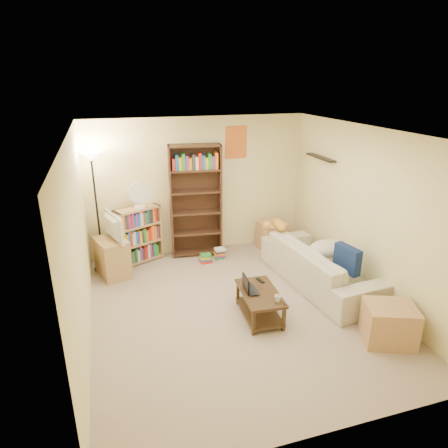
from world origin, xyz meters
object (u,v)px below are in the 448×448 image
Objects in this scene: coffee_table at (260,301)px; side_table at (273,236)px; tabby_cat at (277,225)px; television at (109,227)px; end_cabinet at (389,324)px; desk_fan at (139,195)px; tall_bookshelf at (196,199)px; sofa at (319,265)px; tv_stand at (113,258)px; short_bookshelf at (139,235)px; floor_lamp at (93,178)px; mug at (278,299)px; laptop at (255,289)px.

coffee_table is 1.68× the size of side_table.
tabby_cat reaches higher than side_table.
end_cabinet is at bearing -148.93° from television.
desk_fan is (0.54, 0.39, 0.38)m from television.
tall_bookshelf reaches higher than tabby_cat.
sofa reaches higher than tv_stand.
television is at bearing 0.00° from tv_stand.
television is at bearing 171.17° from tabby_cat.
tall_bookshelf is 4.45× the size of desk_fan.
short_bookshelf is (-1.39, 2.29, 0.26)m from coffee_table.
floor_lamp reaches higher than side_table.
mug is 2.98m from television.
floor_lamp is (-0.71, -0.10, 0.38)m from desk_fan.
television is 3.05m from side_table.
laptop is at bearing -119.65° from side_table.
sofa is at bearing 93.40° from end_cabinet.
television is at bearing -144.37° from desk_fan.
tabby_cat is at bearing 18.61° from sofa.
tall_bookshelf is 3.79× the size of side_table.
tall_bookshelf is 1.20m from short_bookshelf.
desk_fan reaches higher than laptop.
floor_lamp is (-1.99, 2.07, 1.22)m from laptop.
floor_lamp is 3.41× the size of end_cabinet.
mug is at bearing -154.18° from laptop.
end_cabinet is (3.22, -2.84, -0.07)m from tv_stand.
sofa reaches higher than mug.
sofa is 1.02m from tabby_cat.
laptop is 0.63× the size of side_table.
desk_fan is at bearing 119.86° from mug.
mug is 0.11× the size of short_bookshelf.
side_table is at bearing -28.69° from short_bookshelf.
side_table reaches higher than end_cabinet.
tabby_cat reaches higher than coffee_table.
sofa is 1.44m from mug.
desk_fan reaches higher than short_bookshelf.
television is 0.74× the size of short_bookshelf.
coffee_table is at bearing 112.66° from mug.
mug is 3.48m from floor_lamp.
sofa is 3.21m from desk_fan.
desk_fan is (-1.34, 2.25, 1.00)m from coffee_table.
desk_fan is at bearing 124.50° from coffee_table.
tall_bookshelf is at bearing 117.19° from end_cabinet.
television is at bearing -157.19° from tall_bookshelf.
laptop is 2.34m from side_table.
tabby_cat is 2.51m from end_cabinet.
tv_stand is (-1.88, 1.86, 0.08)m from coffee_table.
mug is (-1.12, -0.89, 0.10)m from sofa.
tabby_cat is at bearing -108.98° from side_table.
sofa is 3.86m from floor_lamp.
desk_fan reaches higher than television.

